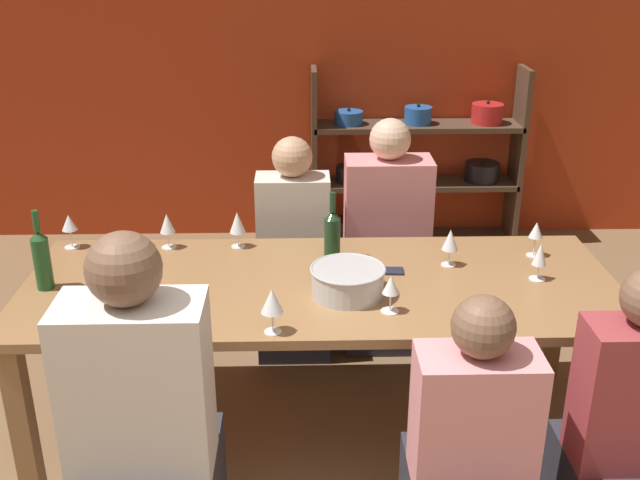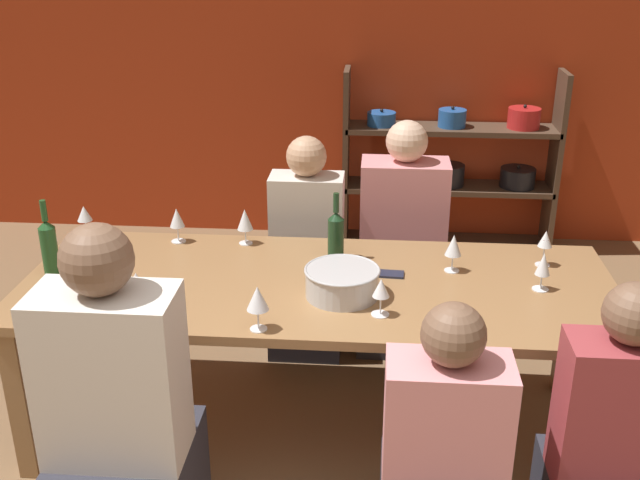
{
  "view_description": "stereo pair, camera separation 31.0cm",
  "coord_description": "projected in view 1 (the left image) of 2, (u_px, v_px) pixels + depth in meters",
  "views": [
    {
      "loc": [
        0.01,
        -1.41,
        2.11
      ],
      "look_at": [
        0.09,
        1.52,
        0.89
      ],
      "focal_mm": 42.0,
      "sensor_mm": 36.0,
      "label": 1
    },
    {
      "loc": [
        0.32,
        -1.4,
        2.11
      ],
      "look_at": [
        0.09,
        1.52,
        0.89
      ],
      "focal_mm": 42.0,
      "sensor_mm": 36.0,
      "label": 2
    }
  ],
  "objects": [
    {
      "name": "person_far_a",
      "position": [
        386.0,
        260.0,
        4.08
      ],
      "size": [
        0.45,
        0.57,
        1.22
      ],
      "rotation": [
        0.0,
        0.0,
        3.14
      ],
      "color": "#2D2D38",
      "rests_on": "ground_plane"
    },
    {
      "name": "wine_glass_red_c",
      "position": [
        536.0,
        232.0,
        3.35
      ],
      "size": [
        0.06,
        0.06,
        0.16
      ],
      "color": "white",
      "rests_on": "dining_table"
    },
    {
      "name": "wine_bottle_green",
      "position": [
        332.0,
        233.0,
        3.33
      ],
      "size": [
        0.07,
        0.07,
        0.31
      ],
      "color": "#19381E",
      "rests_on": "dining_table"
    },
    {
      "name": "wine_bottle_dark",
      "position": [
        42.0,
        258.0,
        3.04
      ],
      "size": [
        0.07,
        0.07,
        0.34
      ],
      "color": "#1E4C23",
      "rests_on": "dining_table"
    },
    {
      "name": "wine_glass_white_b",
      "position": [
        69.0,
        224.0,
        3.44
      ],
      "size": [
        0.07,
        0.07,
        0.16
      ],
      "color": "white",
      "rests_on": "dining_table"
    },
    {
      "name": "shelf_unit",
      "position": [
        416.0,
        169.0,
        5.27
      ],
      "size": [
        1.46,
        0.3,
        1.25
      ],
      "color": "#4C3828",
      "rests_on": "ground_plane"
    },
    {
      "name": "wine_glass_red_a",
      "position": [
        272.0,
        302.0,
        2.71
      ],
      "size": [
        0.08,
        0.08,
        0.18
      ],
      "color": "white",
      "rests_on": "dining_table"
    },
    {
      "name": "mixing_bowl",
      "position": [
        348.0,
        280.0,
        3.01
      ],
      "size": [
        0.31,
        0.31,
        0.12
      ],
      "color": "#B7BABC",
      "rests_on": "dining_table"
    },
    {
      "name": "wine_glass_white_d",
      "position": [
        144.0,
        292.0,
        2.79
      ],
      "size": [
        0.08,
        0.08,
        0.17
      ],
      "color": "white",
      "rests_on": "dining_table"
    },
    {
      "name": "person_near_a",
      "position": [
        146.0,
        467.0,
        2.46
      ],
      "size": [
        0.45,
        0.57,
        1.31
      ],
      "color": "#2D2D38",
      "rests_on": "ground_plane"
    },
    {
      "name": "wine_glass_empty_b",
      "position": [
        237.0,
        223.0,
        3.45
      ],
      "size": [
        0.07,
        0.07,
        0.17
      ],
      "color": "white",
      "rests_on": "dining_table"
    },
    {
      "name": "wine_glass_empty_a",
      "position": [
        68.0,
        300.0,
        2.78
      ],
      "size": [
        0.07,
        0.07,
        0.14
      ],
      "color": "white",
      "rests_on": "dining_table"
    },
    {
      "name": "wine_glass_white_c",
      "position": [
        540.0,
        256.0,
        3.13
      ],
      "size": [
        0.07,
        0.07,
        0.16
      ],
      "color": "white",
      "rests_on": "dining_table"
    },
    {
      "name": "person_near_b",
      "position": [
        469.0,
        480.0,
        2.52
      ],
      "size": [
        0.4,
        0.5,
        1.08
      ],
      "color": "#2D2D38",
      "rests_on": "ground_plane"
    },
    {
      "name": "dining_table",
      "position": [
        321.0,
        298.0,
        3.17
      ],
      "size": [
        2.5,
        0.97,
        0.74
      ],
      "color": "olive",
      "rests_on": "ground_plane"
    },
    {
      "name": "person_far_b",
      "position": [
        294.0,
        272.0,
        3.97
      ],
      "size": [
        0.38,
        0.47,
        1.16
      ],
      "rotation": [
        0.0,
        0.0,
        3.14
      ],
      "color": "#2D2D38",
      "rests_on": "ground_plane"
    },
    {
      "name": "wall_back_red",
      "position": [
        299.0,
        48.0,
        5.13
      ],
      "size": [
        8.8,
        0.06,
        2.7
      ],
      "color": "#B23819",
      "rests_on": "ground_plane"
    },
    {
      "name": "wine_glass_white_e",
      "position": [
        167.0,
        225.0,
        3.44
      ],
      "size": [
        0.07,
        0.07,
        0.17
      ],
      "color": "white",
      "rests_on": "dining_table"
    },
    {
      "name": "person_near_c",
      "position": [
        621.0,
        458.0,
        2.59
      ],
      "size": [
        0.37,
        0.46,
        1.14
      ],
      "color": "#2D2D38",
      "rests_on": "ground_plane"
    },
    {
      "name": "cell_phone",
      "position": [
        386.0,
        271.0,
        3.23
      ],
      "size": [
        0.15,
        0.08,
        0.01
      ],
      "color": "#1E2338",
      "rests_on": "dining_table"
    },
    {
      "name": "wine_glass_white_a",
      "position": [
        391.0,
        287.0,
        2.86
      ],
      "size": [
        0.07,
        0.07,
        0.15
      ],
      "color": "white",
      "rests_on": "dining_table"
    },
    {
      "name": "wine_glass_red_b",
      "position": [
        450.0,
        241.0,
        3.26
      ],
      "size": [
        0.07,
        0.07,
        0.17
      ],
      "color": "white",
      "rests_on": "dining_table"
    }
  ]
}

